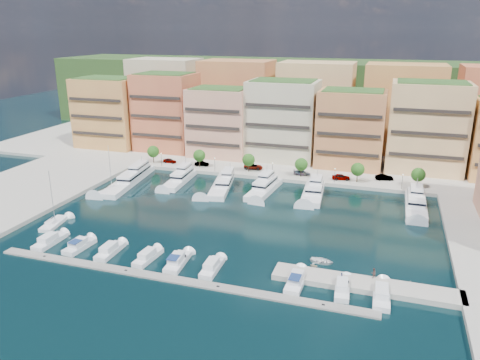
{
  "coord_description": "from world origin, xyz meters",
  "views": [
    {
      "loc": [
        31.36,
        -95.9,
        42.56
      ],
      "look_at": [
        -3.24,
        10.55,
        6.0
      ],
      "focal_mm": 35.0,
      "sensor_mm": 36.0,
      "label": 1
    }
  ],
  "objects": [
    {
      "name": "person_0",
      "position": [
        26.03,
        -23.03,
        1.85
      ],
      "size": [
        0.48,
        0.67,
        1.69
      ],
      "primitive_type": "imported",
      "rotation": [
        0.0,
        0.0,
        1.7
      ],
      "color": "#232847",
      "rests_on": "finger_pier"
    },
    {
      "name": "apartment_4",
      "position": [
        20.0,
        49.99,
        12.81
      ],
      "size": [
        20.0,
        15.5,
        23.8
      ],
      "color": "tan",
      "rests_on": "north_quay"
    },
    {
      "name": "cruiser_0",
      "position": [
        -33.22,
        -24.59,
        0.55
      ],
      "size": [
        2.8,
        8.14,
        2.55
      ],
      "color": "white",
      "rests_on": "ground"
    },
    {
      "name": "cruiser_9",
      "position": [
        32.76,
        -24.6,
        0.55
      ],
      "size": [
        2.97,
        9.1,
        2.55
      ],
      "color": "white",
      "rests_on": "ground"
    },
    {
      "name": "backblock_1",
      "position": [
        -25.0,
        74.0,
        16.0
      ],
      "size": [
        26.0,
        18.0,
        30.0
      ],
      "primitive_type": "cube",
      "color": "tan",
      "rests_on": "north_quay"
    },
    {
      "name": "car_5",
      "position": [
        31.3,
        37.84,
        1.81
      ],
      "size": [
        5.2,
        2.91,
        1.62
      ],
      "primitive_type": "imported",
      "rotation": [
        0.0,
        0.0,
        1.83
      ],
      "color": "gray",
      "rests_on": "north_quay"
    },
    {
      "name": "car_4",
      "position": [
        19.5,
        34.31,
        1.86
      ],
      "size": [
        5.38,
        3.14,
        1.72
      ],
      "primitive_type": "imported",
      "rotation": [
        0.0,
        0.0,
        1.8
      ],
      "color": "gray",
      "rests_on": "north_quay"
    },
    {
      "name": "apartment_2",
      "position": [
        -23.0,
        49.99,
        12.31
      ],
      "size": [
        20.0,
        15.5,
        22.8
      ],
      "color": "tan",
      "rests_on": "north_quay"
    },
    {
      "name": "apartment_3",
      "position": [
        -2.0,
        51.99,
        13.81
      ],
      "size": [
        22.0,
        16.5,
        25.8
      ],
      "color": "beige",
      "rests_on": "north_quay"
    },
    {
      "name": "tender_1",
      "position": [
        20.42,
        -17.61,
        0.37
      ],
      "size": [
        1.55,
        1.38,
        0.75
      ],
      "primitive_type": "imported",
      "rotation": [
        0.0,
        0.0,
        1.45
      ],
      "color": "beige",
      "rests_on": "ground"
    },
    {
      "name": "lamppost_0",
      "position": [
        -36.0,
        31.2,
        3.83
      ],
      "size": [
        0.3,
        0.3,
        4.2
      ],
      "color": "black",
      "rests_on": "north_quay"
    },
    {
      "name": "finger_pier",
      "position": [
        30.0,
        -22.0,
        0.0
      ],
      "size": [
        32.0,
        5.0,
        2.0
      ],
      "primitive_type": "cube",
      "color": "#9E998E",
      "rests_on": "ground"
    },
    {
      "name": "backblock_0",
      "position": [
        -55.0,
        74.0,
        16.0
      ],
      "size": [
        26.0,
        18.0,
        30.0
      ],
      "primitive_type": "cube",
      "color": "beige",
      "rests_on": "north_quay"
    },
    {
      "name": "ground",
      "position": [
        0.0,
        0.0,
        0.0
      ],
      "size": [
        400.0,
        400.0,
        0.0
      ],
      "primitive_type": "plane",
      "color": "black",
      "rests_on": "ground"
    },
    {
      "name": "car_2",
      "position": [
        -7.44,
        36.82,
        1.81
      ],
      "size": [
        6.1,
        3.35,
        1.62
      ],
      "primitive_type": "imported",
      "rotation": [
        0.0,
        0.0,
        1.69
      ],
      "color": "gray",
      "rests_on": "north_quay"
    },
    {
      "name": "west_quay",
      "position": [
        -62.0,
        -8.0,
        0.0
      ],
      "size": [
        34.0,
        76.0,
        2.0
      ],
      "primitive_type": "cube",
      "color": "#9E998E",
      "rests_on": "ground"
    },
    {
      "name": "tree_2",
      "position": [
        -8.0,
        33.5,
        4.74
      ],
      "size": [
        3.8,
        3.8,
        5.65
      ],
      "color": "#473323",
      "rests_on": "north_quay"
    },
    {
      "name": "car_1",
      "position": [
        -23.92,
        35.11,
        1.74
      ],
      "size": [
        4.73,
        2.61,
        1.48
      ],
      "primitive_type": "imported",
      "rotation": [
        0.0,
        0.0,
        1.82
      ],
      "color": "gray",
      "rests_on": "north_quay"
    },
    {
      "name": "car_0",
      "position": [
        -35.07,
        35.09,
        1.74
      ],
      "size": [
        4.48,
        2.13,
        1.48
      ],
      "primitive_type": "imported",
      "rotation": [
        0.0,
        0.0,
        1.48
      ],
      "color": "gray",
      "rests_on": "north_quay"
    },
    {
      "name": "tree_3",
      "position": [
        8.0,
        33.5,
        4.74
      ],
      "size": [
        3.8,
        3.8,
        5.65
      ],
      "color": "#473323",
      "rests_on": "north_quay"
    },
    {
      "name": "north_quay",
      "position": [
        0.0,
        62.0,
        0.0
      ],
      "size": [
        220.0,
        64.0,
        2.0
      ],
      "primitive_type": "cube",
      "color": "#9E998E",
      "rests_on": "ground"
    },
    {
      "name": "lamppost_1",
      "position": [
        -18.0,
        31.2,
        3.83
      ],
      "size": [
        0.3,
        0.3,
        4.2
      ],
      "color": "black",
      "rests_on": "north_quay"
    },
    {
      "name": "cruiser_3",
      "position": [
        -10.45,
        -24.58,
        0.55
      ],
      "size": [
        2.98,
        7.9,
        2.55
      ],
      "color": "white",
      "rests_on": "ground"
    },
    {
      "name": "backblock_3",
      "position": [
        35.0,
        74.0,
        16.0
      ],
      "size": [
        26.0,
        18.0,
        30.0
      ],
      "primitive_type": "cube",
      "color": "#D69D4E",
      "rests_on": "north_quay"
    },
    {
      "name": "yacht_1",
      "position": [
        -24.7,
        20.81,
        1.09
      ],
      "size": [
        5.4,
        18.01,
        7.3
      ],
      "color": "white",
      "rests_on": "ground"
    },
    {
      "name": "sailboat_2",
      "position": [
        -39.09,
        7.41,
        0.31
      ],
      "size": [
        4.84,
        9.22,
        13.2
      ],
      "color": "white",
      "rests_on": "ground"
    },
    {
      "name": "lamppost_2",
      "position": [
        0.0,
        31.2,
        3.83
      ],
      "size": [
        0.3,
        0.3,
        4.2
      ],
      "color": "black",
      "rests_on": "north_quay"
    },
    {
      "name": "south_pontoon",
      "position": [
        -3.0,
        -30.0,
        0.0
      ],
      "size": [
        72.0,
        2.2,
        0.35
      ],
      "primitive_type": "cube",
      "color": "gray",
      "rests_on": "ground"
    },
    {
      "name": "tender_3",
      "position": [
        37.43,
        -18.91,
        0.44
      ],
      "size": [
        1.99,
        1.83,
        0.88
      ],
      "primitive_type": "imported",
      "rotation": [
        0.0,
        0.0,
        1.84
      ],
      "color": "beige",
      "rests_on": "ground"
    },
    {
      "name": "yacht_0",
      "position": [
        -38.3,
        16.39,
        1.21
      ],
      "size": [
        8.06,
        27.91,
        7.3
      ],
      "color": "white",
      "rests_on": "ground"
    },
    {
      "name": "cruiser_5",
      "position": [
        2.76,
        -24.58,
        0.55
      ],
      "size": [
        2.78,
        7.83,
        2.55
      ],
      "color": "white",
      "rests_on": "ground"
    },
    {
      "name": "apartment_1",
      "position": [
        -44.0,
        51.99,
        14.31
      ],
      "size": [
        20.0,
        16.5,
        26.8
      ],
      "color": "#CA6F43",
      "rests_on": "north_quay"
    },
    {
      "name": "lamppost_4",
      "position": [
        36.0,
        31.2,
        3.83
      ],
      "size": [
        0.3,
        0.3,
        4.2
      ],
      "color": "black",
      "rests_on": "north_quay"
    },
    {
      "name": "person_1",
      "position": [
        31.14,
        -20.0,
        1.92
      ],
      "size": [
        1.13,
        1.07,
        1.85
      ],
      "primitive_type": "imported",
      "rotation": [
        0.0,
        0.0,
        3.69
      ],
      "color": "#4A312C",
      "rests_on": "finger_pier"
    },
    {
      "name": "tree_1",
      "position": [
        -24.0,
        33.5,
        4.74
      ],
      "size": [
        3.8,
        3.8,
        5.65
      ],
      "color": "#473323",
      "rests_on": "north_quay"
    },
    {
      "name": "cruiser_2",
      "position": [
        -18.87,
        -24.59,
        0.55
      ],
      "size": [
        2.8,
        7.88,
        2.55
      ],
      "color": "white",
      "rests_on": "ground"
    },
    {
      "name": "tender_0",
      "position": [
        21.57,
        -15.57,
        0.45
      ],
      "size": [
        4.62,
        3.48,
        0.91
      ],
      "primitive_type": "imported",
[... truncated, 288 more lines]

